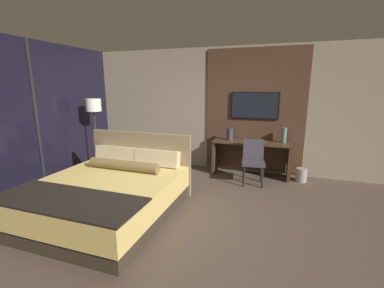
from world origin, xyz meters
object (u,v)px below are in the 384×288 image
at_px(tv, 255,106).
at_px(desk_chair, 253,158).
at_px(vase_short, 230,134).
at_px(book, 260,141).
at_px(floor_lamp, 94,111).
at_px(desk, 251,152).
at_px(bed, 108,194).
at_px(vase_tall, 284,135).
at_px(waste_bin, 301,175).

height_order(tv, desk_chair, tv).
height_order(vase_short, book, vase_short).
height_order(floor_lamp, vase_short, floor_lamp).
height_order(desk, desk_chair, desk_chair).
bearing_deg(bed, tv, 55.45).
height_order(vase_tall, vase_short, vase_tall).
xyz_separation_m(desk, floor_lamp, (-3.46, -0.80, 0.88)).
distance_m(vase_short, waste_bin, 1.72).
bearing_deg(bed, floor_lamp, 132.27).
bearing_deg(tv, book, -53.76).
bearing_deg(book, vase_short, 177.24).
distance_m(bed, desk, 3.16).
xyz_separation_m(desk_chair, book, (0.09, 0.45, 0.25)).
height_order(bed, tv, tv).
height_order(tv, vase_tall, tv).
bearing_deg(tv, vase_tall, -11.33).
distance_m(bed, desk_chair, 2.85).
distance_m(tv, book, 0.81).
xyz_separation_m(desk, book, (0.18, -0.04, 0.27)).
bearing_deg(desk, desk_chair, -79.25).
relative_size(book, waste_bin, 0.93).
relative_size(floor_lamp, vase_short, 6.27).
bearing_deg(vase_tall, desk, -173.12).
height_order(desk, vase_short, vase_short).
xyz_separation_m(bed, vase_tall, (2.54, 2.61, 0.60)).
bearing_deg(desk_chair, vase_tall, 36.82).
bearing_deg(book, tv, 126.24).
bearing_deg(waste_bin, book, 176.64).
distance_m(desk_chair, floor_lamp, 3.67).
bearing_deg(desk_chair, floor_lamp, 176.43).
bearing_deg(desk_chair, tv, 88.98).
bearing_deg(desk_chair, bed, -142.75).
height_order(bed, waste_bin, bed).
height_order(desk_chair, vase_short, vase_short).
height_order(desk, tv, tv).
relative_size(tv, vase_short, 3.90).
distance_m(floor_lamp, waste_bin, 4.73).
xyz_separation_m(tv, book, (0.18, -0.25, -0.75)).
relative_size(desk, tv, 1.60).
bearing_deg(vase_tall, bed, -134.25).
relative_size(vase_short, waste_bin, 0.95).
relative_size(desk_chair, waste_bin, 3.19).
distance_m(tv, vase_short, 0.82).
height_order(tv, vase_short, tv).
height_order(desk, book, book).
relative_size(desk, book, 6.38).
bearing_deg(vase_tall, desk_chair, -134.59).
relative_size(bed, floor_lamp, 1.33).
distance_m(bed, vase_tall, 3.69).
bearing_deg(tv, vase_short, -156.17).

